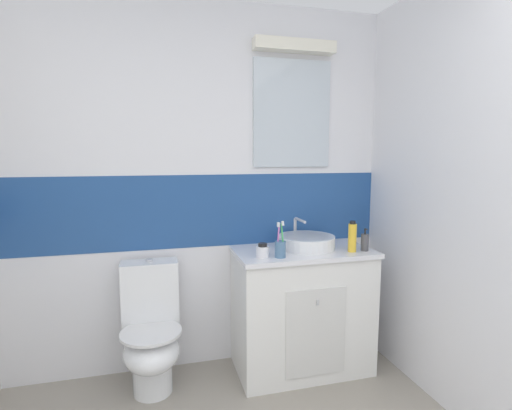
{
  "coord_description": "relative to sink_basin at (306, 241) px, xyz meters",
  "views": [
    {
      "loc": [
        -0.32,
        -0.25,
        1.48
      ],
      "look_at": [
        0.27,
        1.95,
        1.19
      ],
      "focal_mm": 27.25,
      "sensor_mm": 36.0,
      "label": 1
    }
  ],
  "objects": [
    {
      "name": "vanity_cabinet",
      "position": [
        -0.04,
        -0.03,
        -0.47
      ],
      "size": [
        0.92,
        0.52,
        0.85
      ],
      "color": "white",
      "rests_on": "ground_plane"
    },
    {
      "name": "toilet",
      "position": [
        -1.04,
        -0.02,
        -0.52
      ],
      "size": [
        0.37,
        0.5,
        0.82
      ],
      "color": "white",
      "rests_on": "ground_plane"
    },
    {
      "name": "sink_basin",
      "position": [
        0.0,
        0.0,
        0.0
      ],
      "size": [
        0.39,
        0.43,
        0.18
      ],
      "color": "white",
      "rests_on": "vanity_cabinet"
    },
    {
      "name": "soap_dispenser",
      "position": [
        0.35,
        -0.17,
        0.01
      ],
      "size": [
        0.05,
        0.05,
        0.15
      ],
      "color": "#4C4C51",
      "rests_on": "vanity_cabinet"
    },
    {
      "name": "wall_back_tiled",
      "position": [
        -0.67,
        0.27,
        0.37
      ],
      "size": [
        3.2,
        0.2,
        2.5
      ],
      "color": "white",
      "rests_on": "ground_plane"
    },
    {
      "name": "shampoo_bottle_tall",
      "position": [
        0.25,
        -0.18,
        0.05
      ],
      "size": [
        0.05,
        0.05,
        0.21
      ],
      "color": "yellow",
      "rests_on": "vanity_cabinet"
    },
    {
      "name": "toothbrush_cup",
      "position": [
        -0.25,
        -0.19,
        0.01
      ],
      "size": [
        0.07,
        0.07,
        0.23
      ],
      "color": "#4C7299",
      "rests_on": "vanity_cabinet"
    },
    {
      "name": "hair_gel_jar",
      "position": [
        -0.35,
        -0.16,
        -0.01
      ],
      "size": [
        0.08,
        0.08,
        0.09
      ],
      "color": "white",
      "rests_on": "vanity_cabinet"
    }
  ]
}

